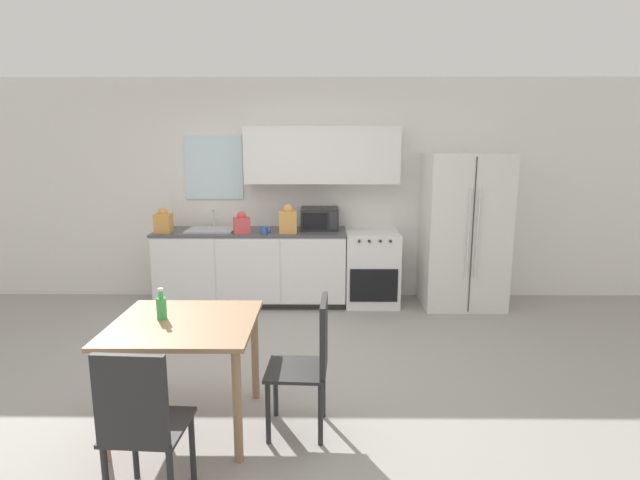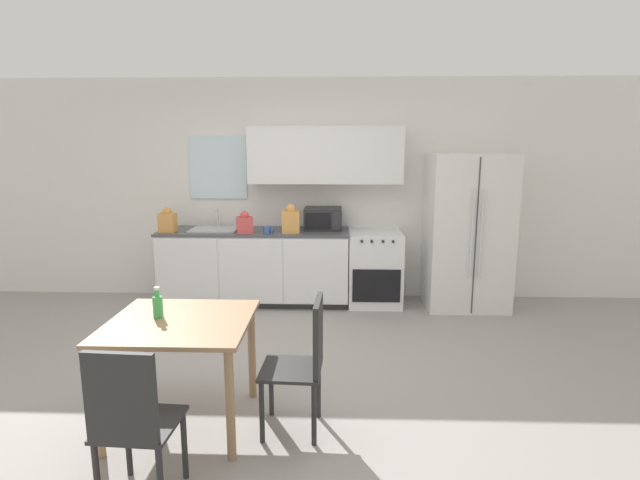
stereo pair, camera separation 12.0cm
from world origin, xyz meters
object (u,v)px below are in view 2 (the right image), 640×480
dining_chair_near (131,417)px  oven_range (375,268)px  microwave (323,219)px  drink_bottle (158,306)px  coffee_mug (268,230)px  dining_table (181,336)px  refrigerator (467,231)px  dining_chair_side (305,356)px

dining_chair_near → oven_range: bearing=70.2°
microwave → drink_bottle: size_ratio=2.09×
microwave → dining_chair_near: microwave is taller
coffee_mug → dining_table: 2.51m
coffee_mug → dining_chair_near: bearing=-94.5°
microwave → dining_table: microwave is taller
oven_range → microwave: microwave is taller
oven_range → dining_table: 3.12m
refrigerator → drink_bottle: bearing=-136.3°
refrigerator → dining_table: 3.73m
coffee_mug → drink_bottle: coffee_mug is taller
refrigerator → microwave: size_ratio=4.05×
oven_range → dining_chair_side: (-0.66, -2.77, 0.10)m
microwave → drink_bottle: 2.96m
dining_table → dining_chair_side: size_ratio=1.01×
microwave → drink_bottle: bearing=-110.6°
refrigerator → drink_bottle: size_ratio=8.47×
microwave → coffee_mug: microwave is taller
refrigerator → dining_chair_near: size_ratio=1.95×
microwave → coffee_mug: size_ratio=3.79×
microwave → dining_table: (-0.88, -2.82, -0.38)m
drink_bottle → dining_chair_side: bearing=-5.4°
refrigerator → dining_table: refrigerator is taller
drink_bottle → oven_range: bearing=58.0°
dining_table → drink_bottle: (-0.16, 0.05, 0.20)m
refrigerator → dining_table: (-2.59, -2.67, -0.26)m
coffee_mug → oven_range: bearing=10.8°
dining_chair_side → drink_bottle: drink_bottle is taller
dining_chair_near → dining_chair_side: bearing=45.7°
oven_range → dining_table: (-1.51, -2.72, 0.20)m
refrigerator → microwave: bearing=175.2°
dining_chair_side → coffee_mug: bearing=16.0°
refrigerator → dining_table: size_ratio=1.92×
dining_table → dining_chair_side: 0.86m
refrigerator → coffee_mug: refrigerator is taller
dining_chair_near → dining_chair_side: same height
oven_range → drink_bottle: size_ratio=4.13×
refrigerator → dining_table: bearing=-134.0°
oven_range → dining_table: size_ratio=0.94×
coffee_mug → dining_chair_near: size_ratio=0.13×
dining_table → dining_chair_near: 0.84m
dining_chair_near → drink_bottle: size_ratio=4.35×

